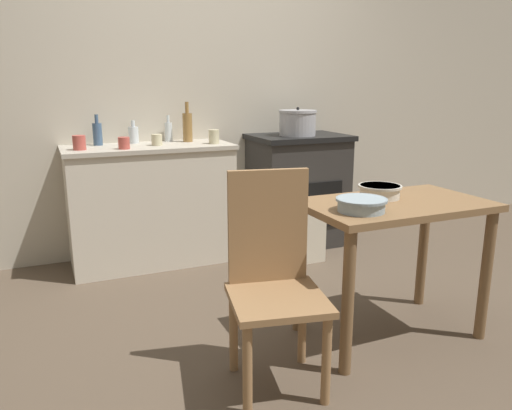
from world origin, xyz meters
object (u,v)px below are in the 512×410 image
(chair, at_px, (273,276))
(bottle_center_left, at_px, (187,126))
(stove, at_px, (298,190))
(cup_center, at_px, (214,137))
(cup_center_right, at_px, (79,143))
(work_table, at_px, (394,227))
(mixing_bowl_large, at_px, (380,191))
(bottle_left, at_px, (134,134))
(bottle_mid_left, at_px, (169,131))
(flour_sack, at_px, (304,233))
(stock_pot, at_px, (298,123))
(cup_right, at_px, (124,143))
(mixing_bowl_small, at_px, (361,204))
(cup_mid_right, at_px, (157,140))
(bottle_far_left, at_px, (97,133))

(chair, xyz_separation_m, bottle_center_left, (0.15, 1.82, 0.50))
(stove, height_order, cup_center, cup_center)
(stove, distance_m, cup_center_right, 1.73)
(work_table, bearing_deg, mixing_bowl_large, 104.18)
(bottle_left, height_order, bottle_mid_left, bottle_mid_left)
(flour_sack, distance_m, mixing_bowl_large, 1.22)
(stock_pot, bearing_deg, mixing_bowl_large, -100.98)
(stock_pot, height_order, bottle_center_left, bottle_center_left)
(stove, bearing_deg, bottle_center_left, 172.02)
(work_table, relative_size, bottle_center_left, 3.14)
(stove, relative_size, cup_right, 11.28)
(mixing_bowl_small, relative_size, cup_mid_right, 3.01)
(stock_pot, distance_m, bottle_mid_left, 1.00)
(chair, bearing_deg, stove, 70.14)
(cup_right, bearing_deg, flour_sack, -12.77)
(bottle_far_left, bearing_deg, stove, -6.10)
(mixing_bowl_large, bearing_deg, flour_sack, 81.65)
(mixing_bowl_large, bearing_deg, cup_mid_right, 119.38)
(bottle_far_left, height_order, bottle_mid_left, bottle_far_left)
(chair, distance_m, mixing_bowl_small, 0.53)
(flour_sack, distance_m, cup_right, 1.45)
(stove, xyz_separation_m, bottle_mid_left, (-1.00, 0.21, 0.50))
(stove, xyz_separation_m, cup_center_right, (-1.67, -0.05, 0.47))
(cup_right, bearing_deg, cup_center, 4.02)
(stove, relative_size, mixing_bowl_small, 3.80)
(stock_pot, height_order, cup_center, stock_pot)
(stove, bearing_deg, mixing_bowl_large, -102.01)
(mixing_bowl_small, relative_size, cup_center, 2.33)
(mixing_bowl_large, height_order, cup_right, cup_right)
(work_table, bearing_deg, cup_mid_right, 118.52)
(mixing_bowl_large, distance_m, cup_center_right, 1.97)
(mixing_bowl_small, relative_size, bottle_far_left, 1.09)
(stove, distance_m, mixing_bowl_small, 1.80)
(stock_pot, bearing_deg, work_table, -99.36)
(mixing_bowl_large, height_order, bottle_far_left, bottle_far_left)
(flour_sack, height_order, cup_right, cup_right)
(mixing_bowl_small, bearing_deg, mixing_bowl_large, 38.06)
(stock_pot, height_order, mixing_bowl_small, stock_pot)
(mixing_bowl_small, bearing_deg, cup_right, 117.85)
(cup_mid_right, bearing_deg, cup_center, -9.25)
(bottle_mid_left, distance_m, cup_mid_right, 0.27)
(bottle_far_left, bearing_deg, bottle_center_left, -3.53)
(cup_center, distance_m, cup_center_right, 0.93)
(stove, xyz_separation_m, mixing_bowl_large, (-0.32, -1.48, 0.31))
(flour_sack, relative_size, cup_center_right, 4.37)
(cup_right, bearing_deg, bottle_left, 69.09)
(flour_sack, bearing_deg, bottle_mid_left, 143.85)
(chair, bearing_deg, bottle_far_left, 116.25)
(flour_sack, xyz_separation_m, cup_mid_right, (-0.99, 0.39, 0.70))
(bottle_mid_left, distance_m, bottle_center_left, 0.16)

